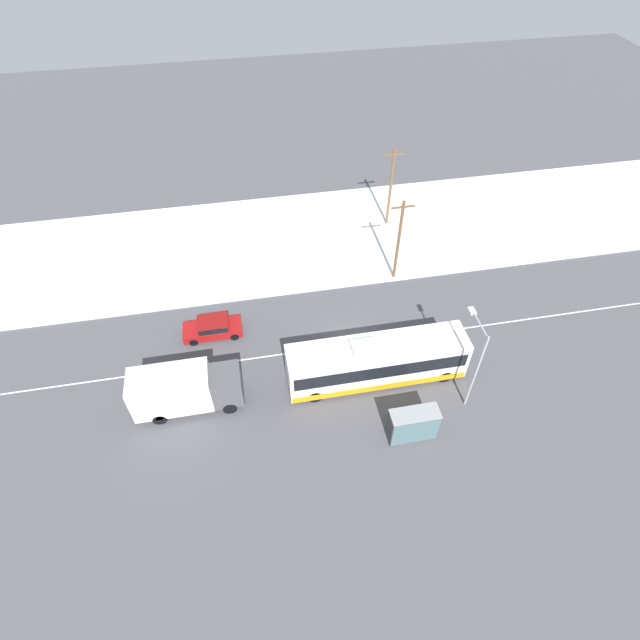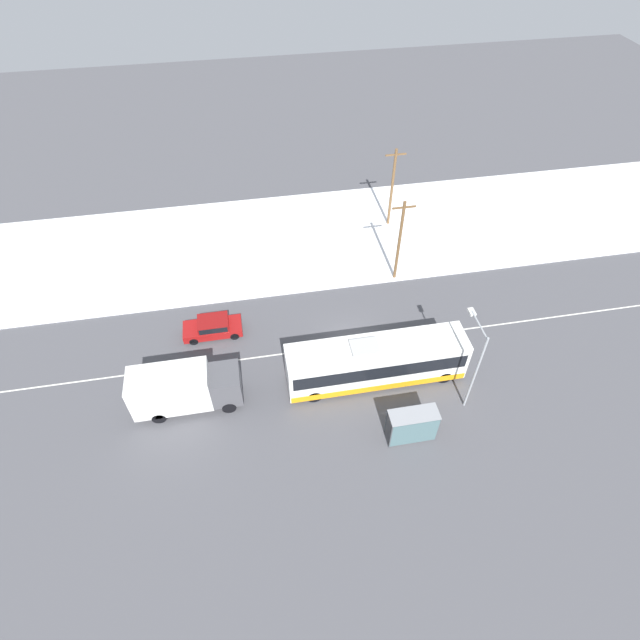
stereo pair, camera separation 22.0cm
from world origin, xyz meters
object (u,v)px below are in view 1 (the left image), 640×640
(city_bus, at_px, (377,362))
(bus_shelter, at_px, (415,424))
(utility_pole_roadside, at_px, (399,240))
(utility_pole_snowlot, at_px, (391,187))
(sedan_car, at_px, (213,327))
(pedestrian_at_stop, at_px, (416,414))
(streetlamp, at_px, (476,356))
(box_truck, at_px, (184,389))

(city_bus, height_order, bus_shelter, city_bus)
(utility_pole_roadside, bearing_deg, utility_pole_snowlot, 78.54)
(sedan_car, height_order, utility_pole_snowlot, utility_pole_snowlot)
(pedestrian_at_stop, bearing_deg, sedan_car, 140.68)
(pedestrian_at_stop, relative_size, utility_pole_snowlot, 0.21)
(sedan_car, bearing_deg, pedestrian_at_stop, 140.68)
(pedestrian_at_stop, height_order, streetlamp, streetlamp)
(pedestrian_at_stop, bearing_deg, utility_pole_snowlot, 78.77)
(box_truck, distance_m, utility_pole_snowlot, 25.08)
(streetlamp, bearing_deg, bus_shelter, -150.13)
(bus_shelter, relative_size, utility_pole_snowlot, 0.40)
(bus_shelter, relative_size, utility_pole_roadside, 0.41)
(city_bus, xyz_separation_m, sedan_car, (-10.65, 6.05, -0.94))
(utility_pole_snowlot, bearing_deg, pedestrian_at_stop, -101.23)
(box_truck, xyz_separation_m, bus_shelter, (13.53, -5.06, -0.11))
(sedan_car, relative_size, bus_shelter, 1.42)
(city_bus, height_order, sedan_car, city_bus)
(bus_shelter, distance_m, utility_pole_roadside, 15.26)
(city_bus, bearing_deg, pedestrian_at_stop, -68.71)
(bus_shelter, bearing_deg, pedestrian_at_stop, 65.75)
(sedan_car, relative_size, streetlamp, 0.65)
(city_bus, bearing_deg, utility_pole_snowlot, 71.57)
(box_truck, xyz_separation_m, pedestrian_at_stop, (14.03, -3.94, -0.84))
(city_bus, relative_size, box_truck, 1.74)
(streetlamp, bearing_deg, pedestrian_at_stop, -160.61)
(sedan_car, bearing_deg, streetlamp, 151.40)
(streetlamp, bearing_deg, sedan_car, 151.40)
(city_bus, xyz_separation_m, pedestrian_at_stop, (1.53, -3.92, -0.76))
(streetlamp, distance_m, utility_pole_snowlot, 19.75)
(box_truck, bearing_deg, utility_pole_snowlot, 43.22)
(utility_pole_snowlot, bearing_deg, bus_shelter, -101.93)
(utility_pole_roadside, xyz_separation_m, utility_pole_snowlot, (1.50, 7.41, 0.07))
(box_truck, distance_m, bus_shelter, 14.44)
(bus_shelter, height_order, utility_pole_snowlot, utility_pole_snowlot)
(utility_pole_roadside, bearing_deg, box_truck, -149.85)
(pedestrian_at_stop, bearing_deg, bus_shelter, -114.25)
(city_bus, relative_size, sedan_car, 2.80)
(utility_pole_roadside, bearing_deg, city_bus, -113.40)
(city_bus, bearing_deg, box_truck, 179.92)
(pedestrian_at_stop, xyz_separation_m, utility_pole_roadside, (2.68, 13.65, 2.90))
(sedan_car, bearing_deg, utility_pole_snowlot, -145.88)
(city_bus, height_order, utility_pole_roadside, utility_pole_roadside)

